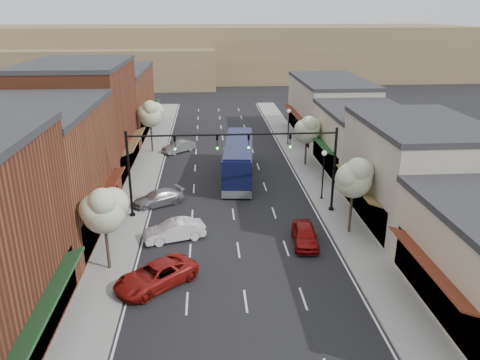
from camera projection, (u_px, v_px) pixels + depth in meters
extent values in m
plane|color=black|center=(240.00, 265.00, 30.15)|extent=(160.00, 160.00, 0.00)
cube|color=gray|center=(144.00, 173.00, 46.91)|extent=(2.80, 73.00, 0.15)
cube|color=gray|center=(309.00, 169.00, 48.03)|extent=(2.80, 73.00, 0.15)
cube|color=gray|center=(158.00, 173.00, 47.00)|extent=(0.25, 73.00, 0.17)
cube|color=gray|center=(295.00, 170.00, 47.94)|extent=(0.25, 73.00, 0.17)
cube|color=black|center=(34.00, 331.00, 21.43)|extent=(0.60, 11.90, 2.60)
cube|color=#1B4523|center=(47.00, 303.00, 20.97)|extent=(1.07, 9.80, 0.49)
cube|color=brown|center=(34.00, 174.00, 33.28)|extent=(9.00, 14.00, 9.00)
cube|color=#2D2D30|center=(24.00, 108.00, 31.68)|extent=(9.20, 14.10, 0.40)
cube|color=black|center=(99.00, 209.00, 34.56)|extent=(0.60, 11.90, 2.60)
cube|color=maroon|center=(108.00, 190.00, 34.10)|extent=(1.07, 9.80, 0.49)
cube|color=brown|center=(82.00, 120.00, 46.15)|extent=(9.00, 14.00, 10.50)
cube|color=#2D2D30|center=(75.00, 64.00, 44.29)|extent=(9.20, 14.10, 0.40)
cube|color=black|center=(128.00, 155.00, 47.68)|extent=(0.60, 11.90, 2.60)
cube|color=brown|center=(135.00, 140.00, 47.22)|extent=(1.07, 9.80, 0.49)
cube|color=brown|center=(113.00, 103.00, 61.58)|extent=(9.00, 18.00, 8.00)
cube|color=#2D2D30|center=(110.00, 70.00, 60.14)|extent=(9.20, 18.10, 0.40)
cube|color=black|center=(146.00, 120.00, 62.68)|extent=(0.60, 15.30, 2.60)
cube|color=#1B4523|center=(151.00, 109.00, 62.22)|extent=(1.07, 12.60, 0.49)
cube|color=black|center=(439.00, 289.00, 24.66)|extent=(0.60, 10.20, 2.60)
cube|color=maroon|center=(429.00, 265.00, 24.09)|extent=(1.07, 8.40, 0.49)
cube|color=#B4AB9A|center=(416.00, 174.00, 35.42)|extent=(8.00, 12.00, 7.50)
cube|color=#2D2D30|center=(423.00, 123.00, 34.07)|extent=(8.20, 12.10, 0.40)
cube|color=black|center=(366.00, 202.00, 35.91)|extent=(0.60, 10.20, 2.60)
cube|color=brown|center=(357.00, 184.00, 35.34)|extent=(1.07, 8.40, 0.49)
cube|color=beige|center=(364.00, 142.00, 46.92)|extent=(8.00, 12.00, 6.00)
cube|color=#2D2D30|center=(367.00, 111.00, 45.83)|extent=(8.20, 12.10, 0.40)
cube|color=black|center=(327.00, 156.00, 47.15)|extent=(0.60, 10.20, 2.60)
cube|color=#1B4523|center=(320.00, 142.00, 46.59)|extent=(1.07, 8.40, 0.49)
cube|color=#B4AB9A|center=(330.00, 109.00, 59.88)|extent=(8.00, 16.00, 7.00)
cube|color=#2D2D30|center=(332.00, 80.00, 58.61)|extent=(8.20, 16.10, 0.40)
cube|color=black|center=(301.00, 124.00, 60.28)|extent=(0.60, 13.60, 2.60)
cube|color=maroon|center=(295.00, 113.00, 59.71)|extent=(1.07, 11.20, 0.49)
cube|color=#7A6647|center=(214.00, 52.00, 112.47)|extent=(120.00, 30.00, 12.00)
cube|color=#7A6647|center=(98.00, 67.00, 100.23)|extent=(50.00, 20.00, 8.00)
cylinder|color=black|center=(331.00, 210.00, 38.14)|extent=(0.44, 0.44, 0.30)
cylinder|color=black|center=(334.00, 171.00, 36.99)|extent=(0.20, 0.20, 7.00)
cylinder|color=black|center=(285.00, 134.00, 35.66)|extent=(8.00, 0.14, 0.14)
imported|color=black|center=(290.00, 141.00, 35.90)|extent=(0.18, 0.46, 1.10)
sphere|color=#19E533|center=(290.00, 147.00, 35.93)|extent=(0.18, 0.18, 0.18)
imported|color=black|center=(249.00, 142.00, 35.68)|extent=(0.18, 0.46, 1.10)
sphere|color=#19E533|center=(249.00, 148.00, 35.71)|extent=(0.18, 0.18, 0.18)
cylinder|color=black|center=(133.00, 215.00, 37.07)|extent=(0.44, 0.44, 0.30)
cylinder|color=black|center=(129.00, 176.00, 35.92)|extent=(0.20, 0.20, 7.00)
cylinder|color=black|center=(180.00, 136.00, 35.13)|extent=(8.00, 0.14, 0.14)
imported|color=black|center=(175.00, 143.00, 35.31)|extent=(0.18, 0.46, 1.10)
sphere|color=#19E533|center=(175.00, 149.00, 35.34)|extent=(0.18, 0.18, 0.18)
imported|color=black|center=(217.00, 143.00, 35.52)|extent=(0.18, 0.46, 1.10)
sphere|color=#19E533|center=(217.00, 148.00, 35.55)|extent=(0.18, 0.18, 0.18)
cylinder|color=#47382B|center=(351.00, 210.00, 33.82)|extent=(0.20, 0.20, 3.71)
sphere|color=#B6C799|center=(353.00, 180.00, 33.03)|extent=(2.60, 2.60, 2.60)
sphere|color=#B6C799|center=(360.00, 172.00, 33.19)|extent=(2.00, 2.00, 2.00)
sphere|color=#B6C799|center=(349.00, 177.00, 32.60)|extent=(1.90, 1.90, 1.90)
sphere|color=#B6C799|center=(358.00, 170.00, 32.25)|extent=(1.70, 1.70, 1.70)
cylinder|color=#47382B|center=(306.00, 150.00, 48.89)|extent=(0.20, 0.20, 3.33)
sphere|color=#B6C799|center=(307.00, 131.00, 48.18)|extent=(2.60, 2.60, 2.60)
sphere|color=#B6C799|center=(311.00, 126.00, 48.35)|extent=(2.00, 2.00, 2.00)
sphere|color=#B6C799|center=(304.00, 129.00, 47.76)|extent=(1.90, 1.90, 1.90)
sphere|color=#B6C799|center=(309.00, 124.00, 47.43)|extent=(1.70, 1.70, 1.70)
cylinder|color=#47382B|center=(107.00, 245.00, 29.00)|extent=(0.20, 0.20, 3.52)
sphere|color=#B6C799|center=(104.00, 212.00, 28.25)|extent=(2.60, 2.60, 2.60)
sphere|color=#B6C799|center=(112.00, 204.00, 28.41)|extent=(2.00, 2.00, 2.00)
sphere|color=#B6C799|center=(95.00, 210.00, 27.82)|extent=(1.90, 1.90, 1.90)
sphere|color=#B6C799|center=(102.00, 202.00, 27.48)|extent=(1.70, 1.70, 1.70)
cylinder|color=#47382B|center=(152.00, 136.00, 53.31)|extent=(0.20, 0.20, 3.84)
sphere|color=#B6C799|center=(150.00, 116.00, 52.49)|extent=(2.60, 2.60, 2.60)
sphere|color=#B6C799|center=(155.00, 111.00, 52.65)|extent=(2.00, 2.00, 2.00)
sphere|color=#B6C799|center=(146.00, 113.00, 52.06)|extent=(1.90, 1.90, 1.90)
sphere|color=#B6C799|center=(150.00, 108.00, 51.70)|extent=(1.70, 1.70, 1.70)
cylinder|color=black|center=(321.00, 199.00, 40.48)|extent=(0.28, 0.28, 0.20)
cylinder|color=black|center=(323.00, 178.00, 39.83)|extent=(0.12, 0.12, 4.00)
sphere|color=white|center=(324.00, 153.00, 39.08)|extent=(0.44, 0.44, 0.44)
cylinder|color=black|center=(288.00, 144.00, 56.89)|extent=(0.28, 0.28, 0.20)
cylinder|color=black|center=(288.00, 129.00, 56.24)|extent=(0.12, 0.12, 4.00)
sphere|color=white|center=(289.00, 111.00, 55.48)|extent=(0.44, 0.44, 0.44)
cube|color=#0E1138|center=(239.00, 158.00, 45.24)|extent=(3.72, 12.09, 3.02)
cube|color=#595B60|center=(239.00, 172.00, 45.72)|extent=(3.74, 12.12, 0.69)
cube|color=black|center=(239.00, 154.00, 45.09)|extent=(3.69, 11.15, 1.09)
cube|color=#0E1138|center=(239.00, 143.00, 44.70)|extent=(3.47, 11.60, 0.25)
cube|color=black|center=(237.00, 172.00, 39.48)|extent=(2.06, 0.28, 1.19)
cylinder|color=black|center=(224.00, 188.00, 41.85)|extent=(0.42, 1.06, 1.03)
cylinder|color=black|center=(250.00, 188.00, 41.79)|extent=(0.42, 1.06, 1.03)
cylinder|color=black|center=(229.00, 161.00, 49.30)|extent=(0.42, 1.06, 1.03)
cylinder|color=black|center=(251.00, 161.00, 49.24)|extent=(0.42, 1.06, 1.03)
cylinder|color=black|center=(228.00, 165.00, 48.00)|extent=(0.42, 1.06, 1.03)
cylinder|color=black|center=(251.00, 165.00, 47.94)|extent=(0.42, 1.06, 1.03)
imported|color=maroon|center=(305.00, 235.00, 32.61)|extent=(2.02, 4.27, 1.41)
imported|color=maroon|center=(156.00, 275.00, 27.62)|extent=(5.44, 5.10, 1.42)
imported|color=white|center=(174.00, 231.00, 33.24)|extent=(4.59, 2.69, 1.43)
imported|color=#939397|center=(158.00, 198.00, 39.20)|extent=(4.73, 3.78, 1.28)
imported|color=#939297|center=(179.00, 147.00, 53.89)|extent=(3.96, 3.71, 1.33)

